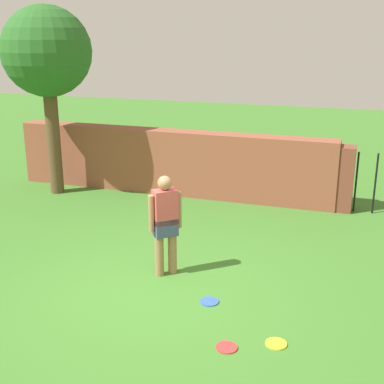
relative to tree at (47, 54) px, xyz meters
name	(u,v)px	position (x,y,z in m)	size (l,w,h in m)	color
ground_plane	(154,291)	(4.07, -3.82, -3.19)	(40.00, 40.00, 0.00)	#3D7528
brick_wall	(170,162)	(2.57, 0.83, -2.44)	(7.62, 0.50, 1.50)	brown
tree	(47,54)	(0.00, 0.00, 0.00)	(2.00, 2.00, 4.25)	brown
person	(165,221)	(4.03, -3.22, -2.30)	(0.42, 0.40, 1.62)	#9E704C
frisbee_blue	(209,302)	(4.95, -3.87, -3.18)	(0.27, 0.27, 0.02)	blue
frisbee_red	(227,347)	(5.47, -4.87, -3.18)	(0.27, 0.27, 0.02)	red
frisbee_yellow	(276,344)	(6.03, -4.60, -3.18)	(0.27, 0.27, 0.02)	yellow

